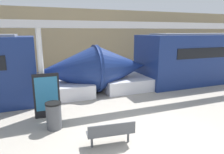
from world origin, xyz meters
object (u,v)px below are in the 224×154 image
(bench_near, at_px, (111,132))
(poster_board, at_px, (47,96))
(train_left, at_px, (222,57))
(support_column_near, at_px, (41,73))
(trash_bin, at_px, (54,116))

(bench_near, xyz_separation_m, poster_board, (-1.61, 2.80, 0.43))
(train_left, distance_m, support_column_near, 12.47)
(train_left, xyz_separation_m, bench_near, (-10.53, -5.40, -1.05))
(train_left, height_order, trash_bin, train_left)
(poster_board, xyz_separation_m, support_column_near, (-0.12, 0.35, 0.83))
(poster_board, height_order, support_column_near, support_column_near)
(bench_near, relative_size, poster_board, 0.82)
(trash_bin, height_order, poster_board, poster_board)
(bench_near, bearing_deg, poster_board, 125.90)
(train_left, bearing_deg, trash_bin, -162.98)
(bench_near, height_order, support_column_near, support_column_near)
(trash_bin, relative_size, support_column_near, 0.28)
(trash_bin, bearing_deg, train_left, 17.02)
(poster_board, bearing_deg, train_left, 12.08)
(trash_bin, bearing_deg, support_column_near, 100.59)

